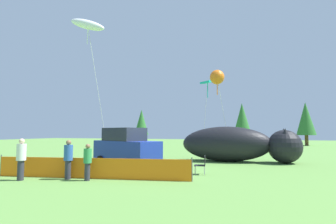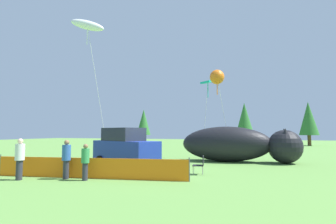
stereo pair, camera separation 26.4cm
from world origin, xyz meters
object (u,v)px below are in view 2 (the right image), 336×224
at_px(spectator_in_green_shirt, 20,157).
at_px(folding_chair, 200,164).
at_px(spectator_in_red_shirt, 66,158).
at_px(kite_white_ghost, 87,26).
at_px(kite_orange_flower, 217,77).
at_px(inflatable_cat, 237,145).
at_px(kite_teal_diamond, 208,83).
at_px(parked_car, 125,148).
at_px(spectator_in_blue_shirt, 85,160).

bearing_deg(spectator_in_green_shirt, folding_chair, 29.55).
xyz_separation_m(folding_chair, spectator_in_red_shirt, (-5.38, -3.18, 0.41)).
distance_m(kite_white_ghost, kite_orange_flower, 9.63).
distance_m(inflatable_cat, kite_orange_flower, 5.10).
bearing_deg(kite_teal_diamond, inflatable_cat, -39.14).
xyz_separation_m(parked_car, inflatable_cat, (6.04, 5.16, 0.01)).
bearing_deg(folding_chair, kite_teal_diamond, -90.67).
height_order(spectator_in_green_shirt, kite_teal_diamond, kite_teal_diamond).
bearing_deg(inflatable_cat, parked_car, -140.19).
bearing_deg(kite_teal_diamond, folding_chair, -82.36).
height_order(spectator_in_red_shirt, spectator_in_green_shirt, spectator_in_green_shirt).
bearing_deg(folding_chair, spectator_in_red_shirt, 22.28).
xyz_separation_m(inflatable_cat, kite_white_ghost, (-9.10, -4.89, 8.00)).
relative_size(folding_chair, kite_orange_flower, 0.14).
height_order(inflatable_cat, kite_orange_flower, kite_orange_flower).
xyz_separation_m(folding_chair, kite_orange_flower, (-0.03, 6.09, 5.53)).
relative_size(spectator_in_red_shirt, kite_teal_diamond, 0.27).
bearing_deg(kite_teal_diamond, parked_car, -117.38).
xyz_separation_m(inflatable_cat, spectator_in_red_shirt, (-6.66, -9.43, -0.20)).
xyz_separation_m(kite_white_ghost, kite_orange_flower, (7.80, 4.73, -3.07)).
distance_m(spectator_in_blue_shirt, spectator_in_green_shirt, 2.91).
xyz_separation_m(spectator_in_red_shirt, spectator_in_blue_shirt, (1.01, -0.00, -0.09)).
distance_m(spectator_in_red_shirt, kite_orange_flower, 11.87).
bearing_deg(parked_car, spectator_in_red_shirt, -74.25).
bearing_deg(kite_orange_flower, kite_white_ghost, -148.77).
relative_size(folding_chair, kite_white_ghost, 0.09).
distance_m(spectator_in_blue_shirt, kite_white_ghost, 10.06).
relative_size(spectator_in_blue_shirt, kite_white_ghost, 0.16).
distance_m(spectator_in_green_shirt, kite_teal_diamond, 14.56).
relative_size(parked_car, spectator_in_red_shirt, 2.71).
relative_size(spectator_in_red_shirt, spectator_in_blue_shirt, 1.10).
bearing_deg(parked_car, kite_orange_flower, 70.50).
xyz_separation_m(spectator_in_blue_shirt, kite_white_ghost, (-3.46, 4.54, 8.28)).
relative_size(parked_car, folding_chair, 5.08).
bearing_deg(spectator_in_red_shirt, inflatable_cat, 54.77).
xyz_separation_m(kite_teal_diamond, kite_orange_flower, (1.07, -2.09, -0.00)).
height_order(kite_white_ghost, kite_orange_flower, kite_white_ghost).
bearing_deg(parked_car, kite_white_ghost, -161.11).
bearing_deg(spectator_in_red_shirt, spectator_in_green_shirt, -153.75).
distance_m(parked_car, spectator_in_green_shirt, 5.66).
distance_m(spectator_in_red_shirt, kite_teal_diamond, 13.18).
distance_m(spectator_in_red_shirt, spectator_in_green_shirt, 1.96).
distance_m(folding_chair, kite_white_ghost, 11.71).
relative_size(inflatable_cat, kite_orange_flower, 1.23).
height_order(inflatable_cat, spectator_in_red_shirt, inflatable_cat).
height_order(folding_chair, kite_white_ghost, kite_white_ghost).
xyz_separation_m(spectator_in_blue_shirt, kite_orange_flower, (4.34, 9.27, 5.21)).
height_order(kite_teal_diamond, kite_orange_flower, kite_orange_flower).
height_order(inflatable_cat, kite_white_ghost, kite_white_ghost).
height_order(folding_chair, kite_teal_diamond, kite_teal_diamond).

